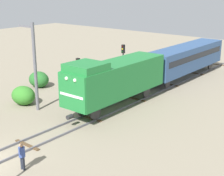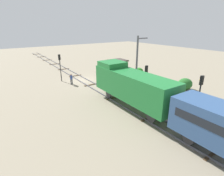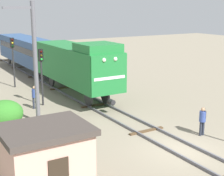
{
  "view_description": "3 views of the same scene",
  "coord_description": "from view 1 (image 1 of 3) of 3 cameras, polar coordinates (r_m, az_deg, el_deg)",
  "views": [
    {
      "loc": [
        18.06,
        -9.77,
        10.64
      ],
      "look_at": [
        1.12,
        11.12,
        2.51
      ],
      "focal_mm": 55.0,
      "sensor_mm": 36.0,
      "label": 1
    },
    {
      "loc": [
        12.13,
        27.0,
        8.95
      ],
      "look_at": [
        0.81,
        10.37,
        1.76
      ],
      "focal_mm": 28.0,
      "sensor_mm": 36.0,
      "label": 2
    },
    {
      "loc": [
        -11.78,
        -12.42,
        7.38
      ],
      "look_at": [
        1.05,
        9.02,
        1.38
      ],
      "focal_mm": 55.0,
      "sensor_mm": 36.0,
      "label": 3
    }
  ],
  "objects": [
    {
      "name": "worker_near_track",
      "position": [
        21.35,
        -14.74,
        -10.64
      ],
      "size": [
        0.38,
        0.38,
        1.7
      ],
      "rotation": [
        0.0,
        0.0,
        1.67
      ],
      "color": "#262B38",
      "rests_on": "ground"
    },
    {
      "name": "bush_near",
      "position": [
        37.73,
        -12.07,
        1.41
      ],
      "size": [
        2.35,
        1.93,
        1.71
      ],
      "primitive_type": "ellipsoid",
      "color": "#246026",
      "rests_on": "ground"
    },
    {
      "name": "passenger_car_leading",
      "position": [
        41.13,
        12.22,
        5.05
      ],
      "size": [
        2.84,
        14.0,
        3.66
      ],
      "color": "#2D4C7A",
      "rests_on": "railway_track"
    },
    {
      "name": "traffic_signal_far",
      "position": [
        36.64,
        1.85,
        5.04
      ],
      "size": [
        0.32,
        0.34,
        4.58
      ],
      "color": "#262628",
      "rests_on": "ground"
    },
    {
      "name": "traffic_signal_mid",
      "position": [
        31.39,
        -5.64,
        2.6
      ],
      "size": [
        0.32,
        0.34,
        4.29
      ],
      "color": "#262628",
      "rests_on": "ground"
    },
    {
      "name": "worker_by_signal",
      "position": [
        32.12,
        -7.21,
        -0.79
      ],
      "size": [
        0.38,
        0.38,
        1.7
      ],
      "rotation": [
        0.0,
        0.0,
        3.69
      ],
      "color": "#262B38",
      "rests_on": "ground"
    },
    {
      "name": "catenary_mast",
      "position": [
        30.04,
        -12.76,
        3.79
      ],
      "size": [
        1.94,
        0.28,
        7.68
      ],
      "color": "#595960",
      "rests_on": "ground"
    },
    {
      "name": "locomotive",
      "position": [
        30.06,
        0.52,
        1.65
      ],
      "size": [
        2.9,
        11.6,
        4.6
      ],
      "color": "#1E7233",
      "rests_on": "railway_track"
    },
    {
      "name": "bush_back",
      "position": [
        32.55,
        -14.53,
        -1.2
      ],
      "size": [
        2.39,
        1.96,
        1.74
      ],
      "primitive_type": "ellipsoid",
      "color": "#317726",
      "rests_on": "ground"
    }
  ]
}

